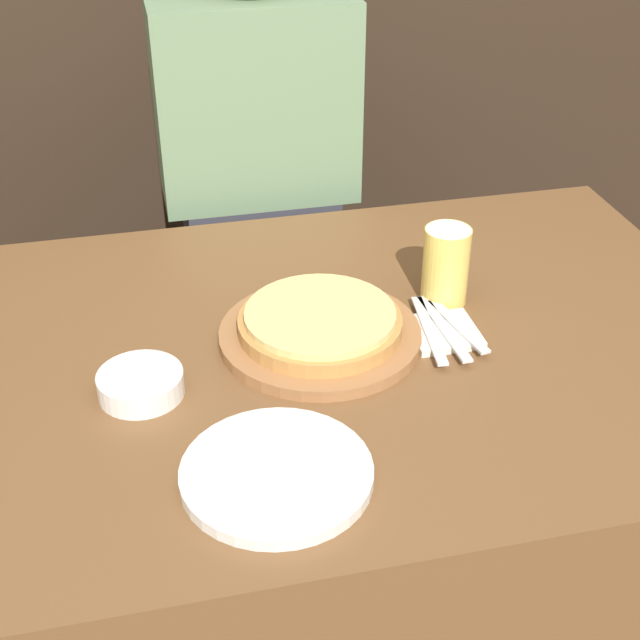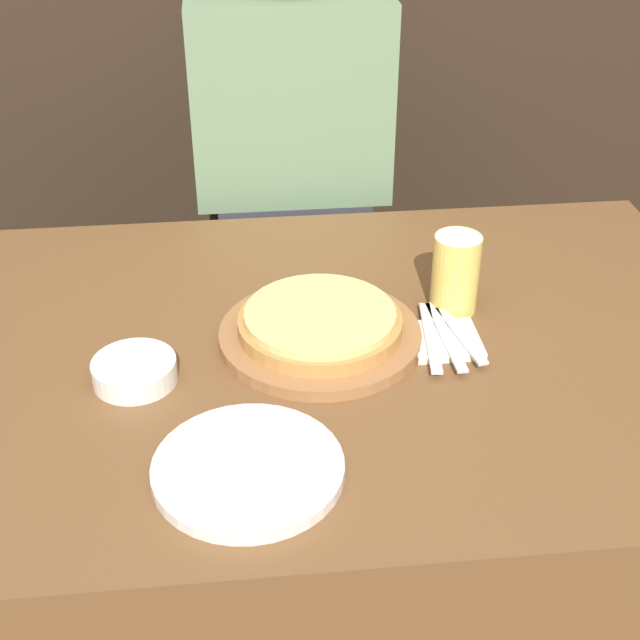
{
  "view_description": "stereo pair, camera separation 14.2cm",
  "coord_description": "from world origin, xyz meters",
  "px_view_note": "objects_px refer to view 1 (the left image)",
  "views": [
    {
      "loc": [
        -0.22,
        -1.16,
        1.58
      ],
      "look_at": [
        0.05,
        0.01,
        0.81
      ],
      "focal_mm": 50.0,
      "sensor_mm": 36.0,
      "label": 1
    },
    {
      "loc": [
        -0.08,
        -1.18,
        1.58
      ],
      "look_at": [
        0.05,
        0.01,
        0.81
      ],
      "focal_mm": 50.0,
      "sensor_mm": 36.0,
      "label": 2
    }
  ],
  "objects_px": {
    "beer_glass": "(446,263)",
    "diner_person": "(261,232)",
    "fork": "(429,330)",
    "dinner_knife": "(444,328)",
    "dinner_plate": "(277,474)",
    "pizza_on_board": "(320,328)",
    "spoon": "(458,326)",
    "side_bowl": "(141,384)"
  },
  "relations": [
    {
      "from": "diner_person",
      "to": "dinner_knife",
      "type": "bearing_deg",
      "value": -73.5
    },
    {
      "from": "dinner_plate",
      "to": "spoon",
      "type": "bearing_deg",
      "value": 37.79
    },
    {
      "from": "pizza_on_board",
      "to": "dinner_plate",
      "type": "relative_size",
      "value": 1.28
    },
    {
      "from": "fork",
      "to": "dinner_knife",
      "type": "relative_size",
      "value": 1.0
    },
    {
      "from": "pizza_on_board",
      "to": "dinner_knife",
      "type": "distance_m",
      "value": 0.2
    },
    {
      "from": "dinner_knife",
      "to": "diner_person",
      "type": "relative_size",
      "value": 0.15
    },
    {
      "from": "dinner_knife",
      "to": "spoon",
      "type": "relative_size",
      "value": 1.18
    },
    {
      "from": "beer_glass",
      "to": "side_bowl",
      "type": "height_order",
      "value": "beer_glass"
    },
    {
      "from": "spoon",
      "to": "dinner_knife",
      "type": "bearing_deg",
      "value": 180.0
    },
    {
      "from": "dinner_knife",
      "to": "beer_glass",
      "type": "bearing_deg",
      "value": 70.68
    },
    {
      "from": "side_bowl",
      "to": "spoon",
      "type": "distance_m",
      "value": 0.52
    },
    {
      "from": "dinner_knife",
      "to": "diner_person",
      "type": "bearing_deg",
      "value": 106.5
    },
    {
      "from": "side_bowl",
      "to": "diner_person",
      "type": "xyz_separation_m",
      "value": [
        0.3,
        0.71,
        -0.13
      ]
    },
    {
      "from": "dinner_knife",
      "to": "spoon",
      "type": "height_order",
      "value": "same"
    },
    {
      "from": "dinner_plate",
      "to": "dinner_knife",
      "type": "height_order",
      "value": "dinner_plate"
    },
    {
      "from": "spoon",
      "to": "pizza_on_board",
      "type": "bearing_deg",
      "value": 172.59
    },
    {
      "from": "pizza_on_board",
      "to": "dinner_plate",
      "type": "xyz_separation_m",
      "value": [
        -0.13,
        -0.3,
        -0.02
      ]
    },
    {
      "from": "dinner_plate",
      "to": "beer_glass",
      "type": "bearing_deg",
      "value": 45.99
    },
    {
      "from": "beer_glass",
      "to": "spoon",
      "type": "bearing_deg",
      "value": -96.25
    },
    {
      "from": "pizza_on_board",
      "to": "dinner_knife",
      "type": "bearing_deg",
      "value": -8.32
    },
    {
      "from": "pizza_on_board",
      "to": "dinner_knife",
      "type": "xyz_separation_m",
      "value": [
        0.2,
        -0.03,
        -0.01
      ]
    },
    {
      "from": "fork",
      "to": "diner_person",
      "type": "height_order",
      "value": "diner_person"
    },
    {
      "from": "pizza_on_board",
      "to": "fork",
      "type": "distance_m",
      "value": 0.18
    },
    {
      "from": "dinner_plate",
      "to": "fork",
      "type": "bearing_deg",
      "value": 42.08
    },
    {
      "from": "dinner_knife",
      "to": "fork",
      "type": "bearing_deg",
      "value": 180.0
    },
    {
      "from": "beer_glass",
      "to": "dinner_knife",
      "type": "distance_m",
      "value": 0.13
    },
    {
      "from": "dinner_plate",
      "to": "side_bowl",
      "type": "relative_size",
      "value": 2.0
    },
    {
      "from": "dinner_plate",
      "to": "diner_person",
      "type": "xyz_separation_m",
      "value": [
        0.13,
        0.93,
        -0.13
      ]
    },
    {
      "from": "pizza_on_board",
      "to": "fork",
      "type": "relative_size",
      "value": 1.64
    },
    {
      "from": "fork",
      "to": "dinner_plate",
      "type": "bearing_deg",
      "value": -137.92
    },
    {
      "from": "side_bowl",
      "to": "diner_person",
      "type": "height_order",
      "value": "diner_person"
    },
    {
      "from": "beer_glass",
      "to": "fork",
      "type": "height_order",
      "value": "beer_glass"
    },
    {
      "from": "dinner_plate",
      "to": "dinner_knife",
      "type": "relative_size",
      "value": 1.28
    },
    {
      "from": "beer_glass",
      "to": "diner_person",
      "type": "distance_m",
      "value": 0.63
    },
    {
      "from": "dinner_knife",
      "to": "dinner_plate",
      "type": "bearing_deg",
      "value": -140.16
    },
    {
      "from": "fork",
      "to": "side_bowl",
      "type": "bearing_deg",
      "value": -174.07
    },
    {
      "from": "pizza_on_board",
      "to": "spoon",
      "type": "relative_size",
      "value": 1.93
    },
    {
      "from": "beer_glass",
      "to": "spoon",
      "type": "xyz_separation_m",
      "value": [
        -0.01,
        -0.1,
        -0.06
      ]
    },
    {
      "from": "beer_glass",
      "to": "dinner_knife",
      "type": "bearing_deg",
      "value": -109.32
    },
    {
      "from": "side_bowl",
      "to": "diner_person",
      "type": "relative_size",
      "value": 0.1
    },
    {
      "from": "dinner_plate",
      "to": "fork",
      "type": "relative_size",
      "value": 1.28
    },
    {
      "from": "spoon",
      "to": "diner_person",
      "type": "distance_m",
      "value": 0.71
    }
  ]
}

